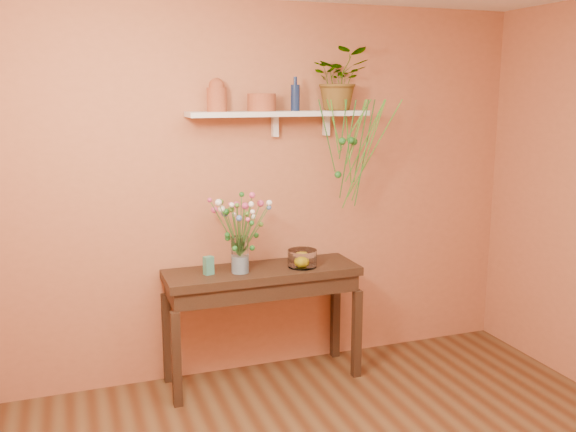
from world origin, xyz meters
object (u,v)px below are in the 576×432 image
Objects in this scene: glass_vase at (240,257)px; spider_plant at (340,79)px; terracotta_jug at (217,96)px; bouquet at (239,216)px; sideboard at (262,285)px; glass_bowl at (302,259)px; blue_bottle at (295,97)px.

spider_plant is at bearing 12.59° from glass_vase.
bouquet is at bearing -60.68° from terracotta_jug.
bouquet reaches higher than sideboard.
blue_bottle is at bearing 90.52° from glass_bowl.
bouquet is at bearing -164.24° from blue_bottle.
glass_vase is 0.29m from bouquet.
glass_vase is 1.22× the size of glass_bowl.
spider_plant is 0.99× the size of bouquet.
glass_bowl is (-0.36, -0.19, -1.26)m from spider_plant.
spider_plant reaches higher than sideboard.
terracotta_jug is at bearing 161.32° from glass_bowl.
glass_vase is (-0.46, -0.14, -1.09)m from blue_bottle.
terracotta_jug is 0.92m from spider_plant.
glass_vase is at bearing -163.41° from blue_bottle.
glass_vase is at bearing 178.55° from glass_bowl.
glass_bowl is at bearing -1.45° from glass_vase.
spider_plant is at bearing 28.42° from glass_bowl.
bouquet is (-0.18, -0.04, 0.52)m from sideboard.
bouquet is (-0.82, -0.18, -0.92)m from spider_plant.
terracotta_jug is 0.51× the size of spider_plant.
spider_plant is 1.25m from bouquet.
spider_plant is (0.91, 0.01, 0.11)m from terracotta_jug.
sideboard is 6.66× the size of glass_bowl.
terracotta_jug reaches higher than glass_bowl.
bouquet reaches higher than glass_bowl.
spider_plant is at bearing 0.38° from terracotta_jug.
glass_bowl is (0.55, -0.19, -1.15)m from terracotta_jug.
terracotta_jug is at bearing 119.32° from bouquet.
glass_vase is (0.10, -0.18, -1.10)m from terracotta_jug.
sideboard is 1.59m from spider_plant.
blue_bottle is at bearing -172.67° from spider_plant.
sideboard is 0.29m from glass_vase.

